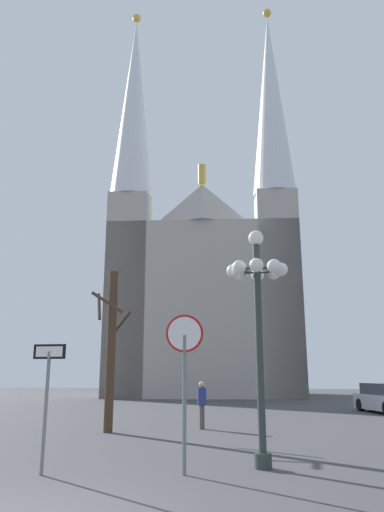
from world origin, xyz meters
name	(u,v)px	position (x,y,z in m)	size (l,w,h in m)	color
cathedral	(204,286)	(-2.40, 37.03, 9.76)	(17.28, 15.05, 35.98)	#ADA89E
stop_sign	(185,361)	(1.53, 3.40, 2.13)	(0.76, 0.16, 3.06)	slate
one_way_arrow_sign	(47,388)	(-1.16, 2.98, 1.60)	(0.69, 0.07, 2.46)	slate
street_lamp	(258,305)	(3.01, 4.28, 3.35)	(1.36, 1.36, 5.04)	#2D3833
bare_tree	(111,346)	(-2.12, 9.79, 2.81)	(1.31, 1.31, 5.40)	#473323
pedestrian_walking	(202,400)	(0.82, 11.26, 0.97)	(0.32, 0.32, 1.62)	#594C47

